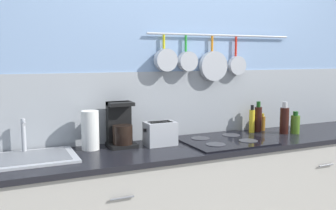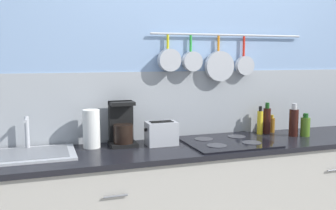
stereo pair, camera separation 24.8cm
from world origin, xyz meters
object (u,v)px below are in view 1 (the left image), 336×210
bottle_dish_soap (252,120)px  bottle_vinegar (295,124)px  bottle_sesame_oil (258,118)px  bottle_olive_oil (284,120)px  toaster (160,133)px  bottle_cooking_wine (262,123)px  paper_towel_roll (90,130)px  coffee_maker (121,128)px

bottle_dish_soap → bottle_vinegar: (0.29, -0.18, -0.02)m
bottle_sesame_oil → bottle_olive_oil: (0.14, -0.15, 0.00)m
bottle_vinegar → bottle_sesame_oil: bearing=140.4°
toaster → bottle_cooking_wine: (0.98, 0.13, -0.02)m
paper_towel_roll → toaster: 0.48m
coffee_maker → bottle_vinegar: coffee_maker is taller
bottle_vinegar → paper_towel_roll: bearing=174.4°
toaster → bottle_vinegar: 1.14m
bottle_vinegar → toaster: bearing=175.9°
bottle_dish_soap → bottle_vinegar: bottle_dish_soap is taller
paper_towel_roll → toaster: (0.47, -0.07, -0.05)m
toaster → bottle_sesame_oil: (0.91, 0.10, 0.03)m
bottle_olive_oil → bottle_sesame_oil: bearing=132.7°
bottle_sesame_oil → bottle_cooking_wine: (0.07, 0.03, -0.05)m
bottle_dish_soap → bottle_vinegar: 0.34m
bottle_sesame_oil → bottle_olive_oil: bearing=-47.3°
bottle_vinegar → bottle_dish_soap: bearing=147.8°
paper_towel_roll → bottle_sesame_oil: paper_towel_roll is taller
paper_towel_roll → bottle_sesame_oil: (1.38, 0.03, -0.02)m
toaster → bottle_cooking_wine: size_ratio=1.60×
paper_towel_roll → bottle_olive_oil: paper_towel_roll is taller
bottle_dish_soap → bottle_cooking_wine: 0.14m
coffee_maker → bottle_dish_soap: size_ratio=1.37×
toaster → paper_towel_roll: bearing=170.9°
coffee_maker → toaster: (0.26, -0.08, -0.04)m
bottle_cooking_wine → bottle_vinegar: 0.26m
paper_towel_roll → bottle_cooking_wine: bearing=2.3°
bottle_sesame_oil → paper_towel_roll: bearing=-178.8°
coffee_maker → bottle_cooking_wine: size_ratio=2.15×
bottle_vinegar → bottle_cooking_wine: bearing=126.0°
toaster → bottle_olive_oil: size_ratio=0.89×
bottle_sesame_oil → bottle_olive_oil: bottle_olive_oil is taller
toaster → bottle_sesame_oil: bottle_sesame_oil is taller
bottle_cooking_wine → bottle_olive_oil: bottle_olive_oil is taller
bottle_dish_soap → bottle_vinegar: bearing=-32.2°
paper_towel_roll → toaster: paper_towel_roll is taller
toaster → bottle_vinegar: (1.13, -0.08, -0.00)m
paper_towel_roll → bottle_olive_oil: 1.52m
coffee_maker → bottle_cooking_wine: 1.24m
coffee_maker → bottle_vinegar: size_ratio=1.72×
paper_towel_roll → toaster: bearing=-9.1°
bottle_dish_soap → bottle_sesame_oil: bearing=2.9°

